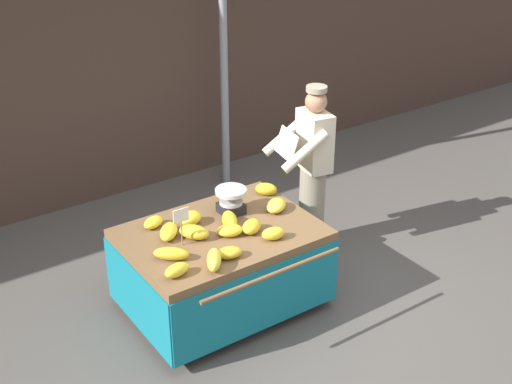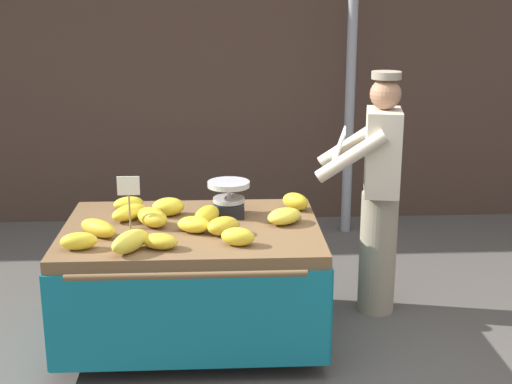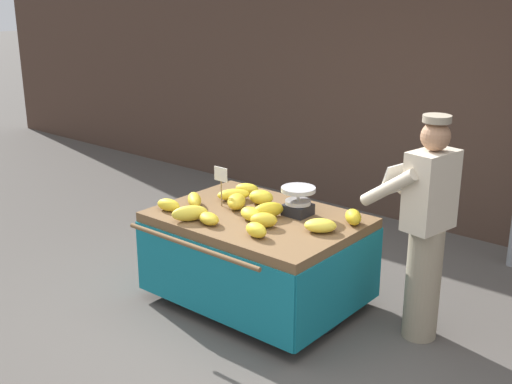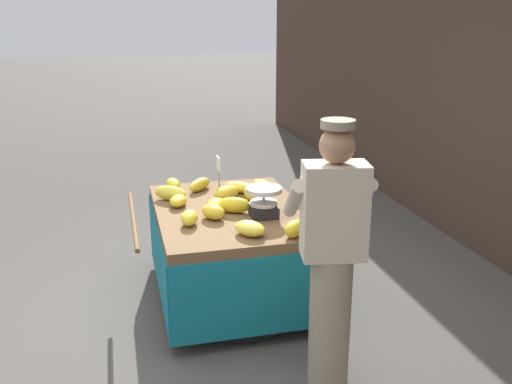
# 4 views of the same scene
# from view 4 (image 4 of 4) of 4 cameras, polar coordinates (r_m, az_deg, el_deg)

# --- Properties ---
(ground_plane) EXTENTS (60.00, 60.00, 0.00)m
(ground_plane) POSITION_cam_4_polar(r_m,az_deg,el_deg) (4.54, -6.92, -13.08)
(ground_plane) COLOR #514C47
(banana_cart) EXTENTS (1.66, 1.38, 0.78)m
(banana_cart) POSITION_cam_4_polar(r_m,az_deg,el_deg) (4.70, -2.58, -4.05)
(banana_cart) COLOR brown
(banana_cart) RESTS_ON ground
(weighing_scale) EXTENTS (0.28, 0.28, 0.23)m
(weighing_scale) POSITION_cam_4_polar(r_m,az_deg,el_deg) (4.41, 0.77, -1.00)
(weighing_scale) COLOR black
(weighing_scale) RESTS_ON banana_cart
(price_sign) EXTENTS (0.14, 0.01, 0.34)m
(price_sign) POSITION_cam_4_polar(r_m,az_deg,el_deg) (4.91, -3.75, 2.46)
(price_sign) COLOR #997A51
(price_sign) RESTS_ON banana_cart
(banana_bunch_0) EXTENTS (0.22, 0.17, 0.11)m
(banana_bunch_0) POSITION_cam_4_polar(r_m,az_deg,el_deg) (4.29, -6.63, -2.57)
(banana_bunch_0) COLOR yellow
(banana_bunch_0) RESTS_ON banana_cart
(banana_bunch_1) EXTENTS (0.23, 0.23, 0.12)m
(banana_bunch_1) POSITION_cam_4_polar(r_m,az_deg,el_deg) (4.05, 3.87, -3.65)
(banana_bunch_1) COLOR gold
(banana_bunch_1) RESTS_ON banana_cart
(banana_bunch_2) EXTENTS (0.23, 0.30, 0.13)m
(banana_bunch_2) POSITION_cam_4_polar(r_m,az_deg,el_deg) (4.52, -2.18, -1.30)
(banana_bunch_2) COLOR gold
(banana_bunch_2) RESTS_ON banana_cart
(banana_bunch_3) EXTENTS (0.25, 0.23, 0.11)m
(banana_bunch_3) POSITION_cam_4_polar(r_m,az_deg,el_deg) (4.39, -4.28, -1.97)
(banana_bunch_3) COLOR gold
(banana_bunch_3) RESTS_ON banana_cart
(banana_bunch_4) EXTENTS (0.25, 0.30, 0.12)m
(banana_bunch_4) POSITION_cam_4_polar(r_m,az_deg,el_deg) (4.87, -8.47, -0.12)
(banana_bunch_4) COLOR yellow
(banana_bunch_4) RESTS_ON banana_cart
(banana_bunch_5) EXTENTS (0.28, 0.30, 0.12)m
(banana_bunch_5) POSITION_cam_4_polar(r_m,az_deg,el_deg) (4.85, -2.95, -0.07)
(banana_bunch_5) COLOR gold
(banana_bunch_5) RESTS_ON banana_cart
(banana_bunch_6) EXTENTS (0.28, 0.31, 0.10)m
(banana_bunch_6) POSITION_cam_4_polar(r_m,az_deg,el_deg) (5.03, -1.69, 0.48)
(banana_bunch_6) COLOR yellow
(banana_bunch_6) RESTS_ON banana_cart
(banana_bunch_7) EXTENTS (0.23, 0.14, 0.10)m
(banana_bunch_7) POSITION_cam_4_polar(r_m,az_deg,el_deg) (5.16, -8.23, 0.78)
(banana_bunch_7) COLOR yellow
(banana_bunch_7) RESTS_ON banana_cart
(banana_bunch_8) EXTENTS (0.24, 0.20, 0.09)m
(banana_bunch_8) POSITION_cam_4_polar(r_m,az_deg,el_deg) (5.11, 0.60, 0.72)
(banana_bunch_8) COLOR yellow
(banana_bunch_8) RESTS_ON banana_cart
(banana_bunch_9) EXTENTS (0.24, 0.20, 0.12)m
(banana_bunch_9) POSITION_cam_4_polar(r_m,az_deg,el_deg) (4.81, -0.20, -0.16)
(banana_bunch_9) COLOR yellow
(banana_bunch_9) RESTS_ON banana_cart
(banana_bunch_10) EXTENTS (0.29, 0.27, 0.11)m
(banana_bunch_10) POSITION_cam_4_polar(r_m,az_deg,el_deg) (5.11, -5.62, 0.74)
(banana_bunch_10) COLOR gold
(banana_bunch_10) RESTS_ON banana_cart
(banana_bunch_11) EXTENTS (0.29, 0.27, 0.10)m
(banana_bunch_11) POSITION_cam_4_polar(r_m,az_deg,el_deg) (4.07, -0.62, -3.62)
(banana_bunch_11) COLOR yellow
(banana_bunch_11) RESTS_ON banana_cart
(banana_bunch_12) EXTENTS (0.26, 0.22, 0.10)m
(banana_bunch_12) POSITION_cam_4_polar(r_m,az_deg,el_deg) (4.57, -3.94, -1.26)
(banana_bunch_12) COLOR yellow
(banana_bunch_12) RESTS_ON banana_cart
(banana_bunch_13) EXTENTS (0.24, 0.19, 0.09)m
(banana_bunch_13) POSITION_cam_4_polar(r_m,az_deg,el_deg) (4.71, -7.74, -0.87)
(banana_bunch_13) COLOR gold
(banana_bunch_13) RESTS_ON banana_cart
(vendor_person) EXTENTS (0.64, 0.59, 1.71)m
(vendor_person) POSITION_cam_4_polar(r_m,az_deg,el_deg) (3.54, 7.54, -6.31)
(vendor_person) COLOR gray
(vendor_person) RESTS_ON ground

